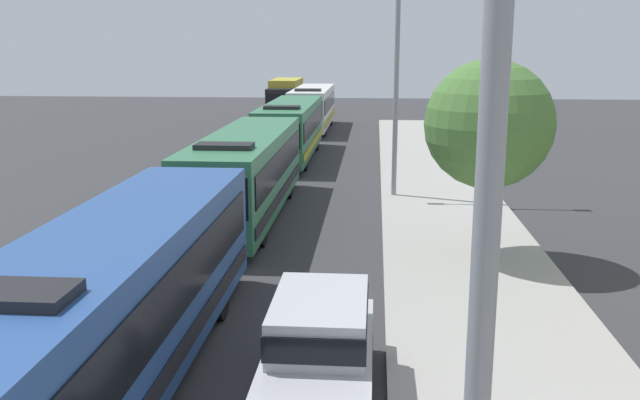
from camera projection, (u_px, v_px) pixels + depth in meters
The scene contains 9 objects.
bus_lead at pixel (116, 300), 12.43m from camera, with size 2.58×11.99×3.21m.
bus_second_in_line at pixel (247, 172), 24.90m from camera, with size 2.58×11.88×3.21m.
bus_middle at pixel (291, 128), 37.70m from camera, with size 2.58×11.59×3.21m.
bus_fourth_in_line at pixel (313, 107), 50.50m from camera, with size 2.58×11.35×3.21m.
white_suv at pixel (320, 346), 12.07m from camera, with size 1.86×4.57×1.90m.
box_truck_oncoming at pixel (285, 96), 60.54m from camera, with size 2.35×8.01×3.15m.
streetlamp_near at pixel (489, 187), 4.82m from camera, with size 5.31×0.28×8.34m.
streetlamp_mid at pixel (397, 65), 27.18m from camera, with size 6.02×0.28×8.58m.
roadside_tree at pixel (489, 125), 19.37m from camera, with size 3.63×3.63×5.65m.
Camera 1 is at (3.30, -1.39, 6.19)m, focal length 38.83 mm.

